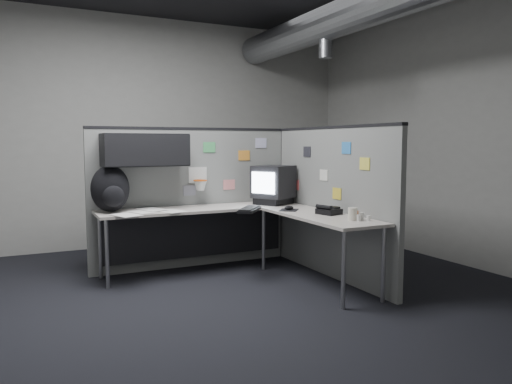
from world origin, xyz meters
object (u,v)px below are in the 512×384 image
monitor (273,184)px  backpack (111,189)px  keyboard (249,209)px  phone (329,211)px  desk (232,220)px

monitor → backpack: backpack is taller
monitor → keyboard: size_ratio=1.21×
backpack → phone: bearing=-11.6°
keyboard → backpack: 1.46m
backpack → desk: bearing=2.6°
desk → backpack: bearing=164.1°
backpack → keyboard: bearing=-4.7°
desk → keyboard: 0.28m
monitor → backpack: size_ratio=1.10×
keyboard → phone: 0.84m
monitor → desk: bearing=-144.0°
desk → keyboard: size_ratio=5.19×
keyboard → phone: (0.62, -0.56, 0.02)m
monitor → keyboard: 0.71m
keyboard → backpack: backpack is taller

